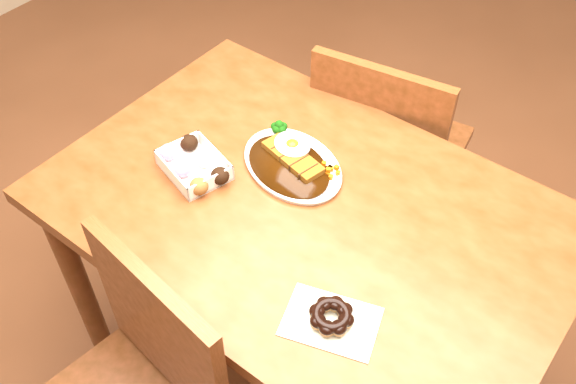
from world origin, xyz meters
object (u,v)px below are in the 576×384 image
Objects in this scene: katsu_curry_plate at (292,161)px; pon_de_ring at (331,317)px; table at (306,234)px; chair_far at (385,151)px; donut_box at (194,164)px.

pon_de_ring is at bearing -42.69° from katsu_curry_plate.
chair_far reaches higher than table.
pon_de_ring is at bearing -44.56° from table.
chair_far is at bearing 99.07° from table.
donut_box is at bearing -165.33° from table.
pon_de_ring reaches higher than table.
table is 0.32m from donut_box.
katsu_curry_plate is 0.24m from donut_box.
chair_far reaches higher than katsu_curry_plate.
katsu_curry_plate reaches higher than pon_de_ring.
pon_de_ring is at bearing -15.81° from donut_box.
chair_far is at bearing 71.98° from donut_box.
chair_far reaches higher than pon_de_ring.
chair_far is 0.86m from pon_de_ring.
donut_box is at bearing 164.19° from pon_de_ring.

